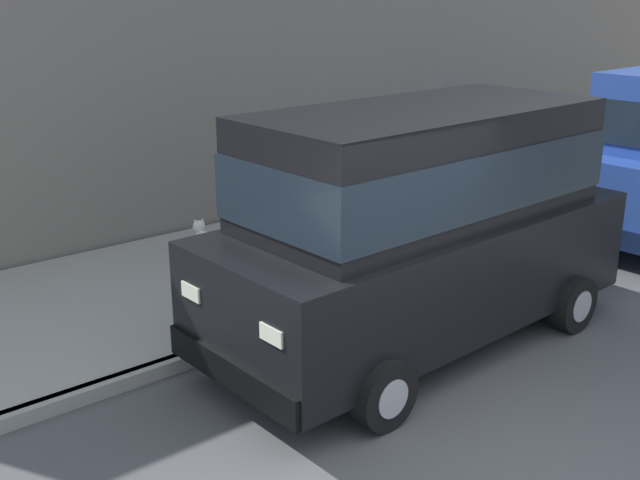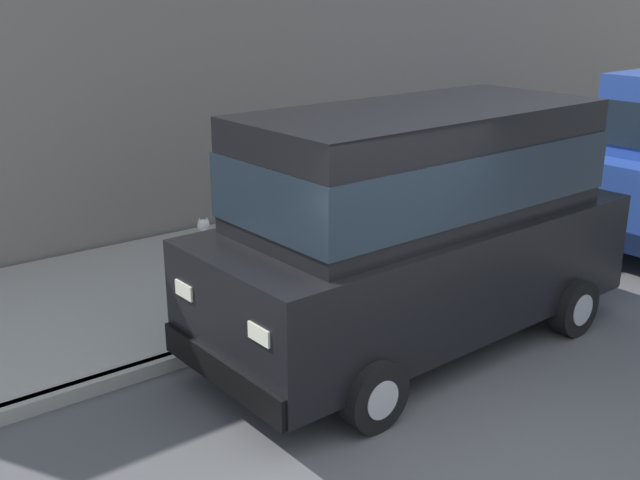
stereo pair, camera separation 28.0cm
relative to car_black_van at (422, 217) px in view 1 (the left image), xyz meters
The scene contains 6 objects.
ground_plane 2.82m from the car_black_van, 29.33° to the right, with size 80.00×80.00×0.00m, color #4C4C4F.
curb 2.08m from the car_black_van, 131.60° to the right, with size 0.16×64.00×0.14m, color gray.
sidewalk 3.38m from the car_black_van, 157.28° to the right, with size 3.60×64.00×0.14m, color #99968E.
car_black_van is the anchor object (origin of this frame).
dog_white 3.61m from the car_black_van, behind, with size 0.73×0.35×0.49m.
building_facade 6.22m from the car_black_van, 144.05° to the left, with size 0.50×20.00×4.87m, color slate.
Camera 1 is at (2.94, -4.34, 3.63)m, focal length 42.65 mm.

